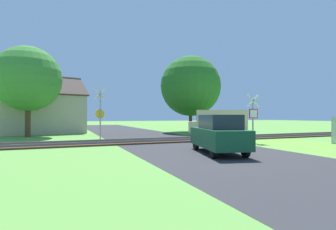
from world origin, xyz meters
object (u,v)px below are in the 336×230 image
(mail_truck, at_px, (219,122))
(parked_car, at_px, (219,134))
(crossing_sign_far, at_px, (100,111))
(house, at_px, (41,112))
(stop_sign_near, at_px, (253,115))
(tree_right, at_px, (191,86))
(tree_left, at_px, (28,79))

(mail_truck, height_order, parked_car, mail_truck)
(crossing_sign_far, relative_size, house, 0.40)
(stop_sign_near, relative_size, tree_right, 0.38)
(mail_truck, bearing_deg, stop_sign_near, -165.00)
(crossing_sign_far, relative_size, tree_left, 0.49)
(stop_sign_near, xyz_separation_m, house, (-13.32, 15.57, 0.32))
(stop_sign_near, xyz_separation_m, tree_left, (-13.97, 10.76, 3.01))
(house, relative_size, mail_truck, 1.75)
(tree_right, bearing_deg, stop_sign_near, -97.99)
(tree_right, bearing_deg, crossing_sign_far, -146.01)
(house, height_order, parked_car, house)
(house, bearing_deg, parked_car, -79.39)
(tree_left, bearing_deg, parked_car, -56.32)
(tree_left, distance_m, parked_car, 17.20)
(stop_sign_near, xyz_separation_m, tree_right, (1.70, 12.12, 3.23))
(crossing_sign_far, xyz_separation_m, tree_left, (-5.04, 5.80, 2.74))
(house, bearing_deg, stop_sign_near, -63.59)
(tree_left, bearing_deg, mail_truck, -17.55)
(house, bearing_deg, tree_left, -111.77)
(stop_sign_near, height_order, house, house)
(stop_sign_near, bearing_deg, house, -39.29)
(house, xyz_separation_m, mail_truck, (14.61, -9.63, -0.86))
(stop_sign_near, xyz_separation_m, crossing_sign_far, (-8.93, 4.95, 0.27))
(stop_sign_near, height_order, parked_car, stop_sign_near)
(tree_right, xyz_separation_m, parked_car, (-6.38, -15.30, -4.11))
(tree_right, bearing_deg, house, 167.08)
(mail_truck, bearing_deg, tree_left, 99.71)
(stop_sign_near, bearing_deg, tree_left, -27.46)
(stop_sign_near, relative_size, parked_car, 0.74)
(mail_truck, bearing_deg, tree_right, 23.46)
(stop_sign_near, distance_m, crossing_sign_far, 10.21)
(stop_sign_near, bearing_deg, parked_car, 44.40)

